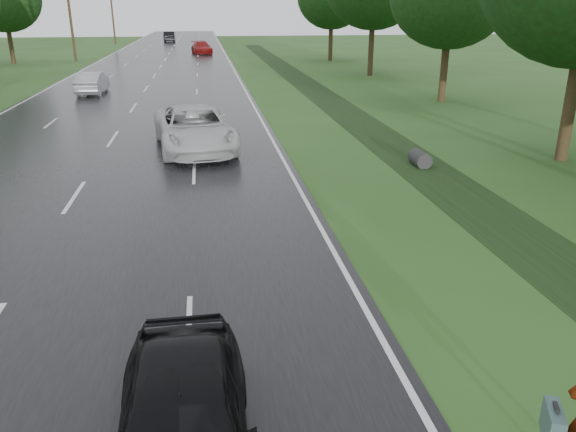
% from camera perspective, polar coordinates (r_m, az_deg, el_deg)
% --- Properties ---
extents(road, '(14.00, 180.00, 0.04)m').
position_cam_1_polar(road, '(54.01, -13.01, 14.27)').
color(road, black).
rests_on(road, ground).
extents(edge_stripe_east, '(0.12, 180.00, 0.01)m').
position_cam_1_polar(edge_stripe_east, '(53.94, -5.61, 14.70)').
color(edge_stripe_east, silver).
rests_on(edge_stripe_east, road).
extents(edge_stripe_west, '(0.12, 180.00, 0.01)m').
position_cam_1_polar(edge_stripe_west, '(54.92, -20.24, 13.69)').
color(edge_stripe_west, silver).
rests_on(edge_stripe_west, road).
extents(center_line, '(0.12, 180.00, 0.01)m').
position_cam_1_polar(center_line, '(54.01, -13.01, 14.30)').
color(center_line, silver).
rests_on(center_line, road).
extents(drainage_ditch, '(2.20, 120.00, 0.56)m').
position_cam_1_polar(drainage_ditch, '(28.82, 6.97, 9.69)').
color(drainage_ditch, black).
rests_on(drainage_ditch, ground).
extents(utility_pole_far, '(1.60, 0.26, 10.00)m').
position_cam_1_polar(utility_pole_far, '(64.96, -21.34, 19.00)').
color(utility_pole_far, '#332614').
rests_on(utility_pole_far, ground).
extents(utility_pole_distant, '(1.60, 0.26, 10.00)m').
position_cam_1_polar(utility_pole_distant, '(94.53, -17.46, 19.46)').
color(utility_pole_distant, '#332614').
rests_on(utility_pole_distant, ground).
extents(white_pickup, '(3.58, 6.36, 1.68)m').
position_cam_1_polar(white_pickup, '(22.50, -9.48, 8.75)').
color(white_pickup, '#BDBDBD').
rests_on(white_pickup, road).
extents(dark_sedan, '(1.70, 4.13, 1.40)m').
position_cam_1_polar(dark_sedan, '(7.11, -10.65, -20.13)').
color(dark_sedan, black).
rests_on(dark_sedan, road).
extents(silver_sedan, '(1.59, 4.28, 1.40)m').
position_cam_1_polar(silver_sedan, '(39.60, -19.28, 12.66)').
color(silver_sedan, '#92969A').
rests_on(silver_sedan, road).
extents(far_car_red, '(2.81, 5.27, 1.45)m').
position_cam_1_polar(far_car_red, '(71.87, -8.77, 16.55)').
color(far_car_red, maroon).
rests_on(far_car_red, road).
extents(far_car_dark, '(1.75, 4.94, 1.62)m').
position_cam_1_polar(far_car_dark, '(99.26, -11.95, 17.41)').
color(far_car_dark, black).
rests_on(far_car_dark, road).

